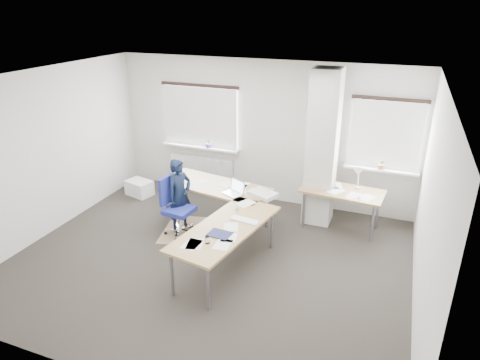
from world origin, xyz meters
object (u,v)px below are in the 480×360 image
at_px(desk_main, 223,206).
at_px(person, 180,195).
at_px(desk_side, 342,192).
at_px(task_chair, 178,218).

distance_m(desk_main, person, 0.91).
distance_m(desk_side, person, 2.83).
relative_size(desk_main, person, 2.26).
height_order(desk_main, task_chair, task_chair).
height_order(desk_side, person, person).
bearing_deg(person, task_chair, -151.30).
bearing_deg(task_chair, desk_side, 31.65).
xyz_separation_m(task_chair, person, (-0.02, 0.15, 0.37)).
distance_m(desk_main, task_chair, 0.96).
bearing_deg(desk_side, desk_main, -138.46).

